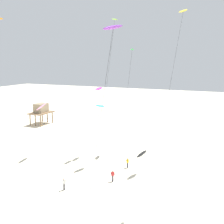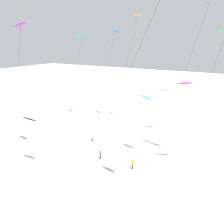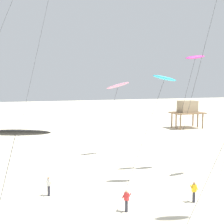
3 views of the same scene
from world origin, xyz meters
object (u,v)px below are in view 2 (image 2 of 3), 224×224
at_px(kite_orange, 137,18).
at_px(kite_black, 29,119).
at_px(kite_flyer_furthest, 133,164).
at_px(kite_flyer_nearest, 92,137).
at_px(kite_purple, 20,26).
at_px(kite_blue, 116,32).
at_px(kite_pink, 165,90).
at_px(kite_cyan, 146,98).
at_px(kite_magenta, 185,84).
at_px(kite_flyer_middle, 101,154).
at_px(kite_teal, 81,36).

bearing_deg(kite_orange, kite_black, -101.49).
bearing_deg(kite_flyer_furthest, kite_flyer_nearest, 155.44).
height_order(kite_purple, kite_blue, kite_blue).
height_order(kite_pink, kite_orange, kite_orange).
relative_size(kite_cyan, kite_magenta, 0.83).
relative_size(kite_black, kite_flyer_nearest, 4.66).
height_order(kite_blue, kite_flyer_furthest, kite_blue).
xyz_separation_m(kite_pink, kite_flyer_nearest, (-10.01, -11.11, -8.11)).
distance_m(kite_magenta, kite_flyer_middle, 16.90).
bearing_deg(kite_teal, kite_cyan, -26.27).
bearing_deg(kite_cyan, kite_blue, 135.08).
height_order(kite_black, kite_flyer_furthest, kite_black).
bearing_deg(kite_flyer_nearest, kite_flyer_middle, -43.58).
relative_size(kite_purple, kite_orange, 0.88).
height_order(kite_pink, kite_flyer_furthest, kite_pink).
bearing_deg(kite_flyer_nearest, kite_teal, 134.09).
bearing_deg(kite_orange, kite_magenta, -38.47).
distance_m(kite_blue, kite_flyer_nearest, 22.76).
xyz_separation_m(kite_orange, kite_flyer_furthest, (8.28, -17.79, -21.77)).
bearing_deg(kite_purple, kite_orange, 71.42).
xyz_separation_m(kite_cyan, kite_flyer_middle, (-5.41, -4.66, -8.91)).
bearing_deg(kite_flyer_middle, kite_black, -138.32).
height_order(kite_black, kite_teal, kite_teal).
bearing_deg(kite_blue, kite_magenta, -29.04).
bearing_deg(kite_flyer_furthest, kite_black, -153.35).
relative_size(kite_black, kite_teal, 0.39).
relative_size(kite_pink, kite_flyer_furthest, 5.80).
relative_size(kite_orange, kite_flyer_nearest, 14.07).
xyz_separation_m(kite_teal, kite_flyer_nearest, (9.27, -9.57, -18.26)).
bearing_deg(kite_cyan, kite_magenta, 28.67).
bearing_deg(kite_flyer_nearest, kite_flyer_furthest, -24.56).
xyz_separation_m(kite_black, kite_orange, (4.97, 24.43, 15.23)).
distance_m(kite_purple, kite_flyer_furthest, 25.17).
height_order(kite_pink, kite_flyer_nearest, kite_pink).
relative_size(kite_flyer_nearest, kite_flyer_middle, 1.00).
bearing_deg(kite_flyer_middle, kite_purple, -155.96).
distance_m(kite_black, kite_flyer_middle, 12.04).
bearing_deg(kite_pink, kite_flyer_middle, -107.06).
height_order(kite_cyan, kite_magenta, kite_magenta).
height_order(kite_flyer_nearest, kite_flyer_furthest, same).
xyz_separation_m(kite_blue, kite_orange, (4.44, 0.65, 2.65)).
bearing_deg(kite_flyer_nearest, kite_purple, -117.86).
bearing_deg(kite_purple, kite_magenta, 30.13).
distance_m(kite_pink, kite_flyer_nearest, 17.01).
height_order(kite_blue, kite_flyer_middle, kite_blue).
relative_size(kite_teal, kite_flyer_furthest, 11.83).
relative_size(kite_cyan, kite_blue, 0.50).
distance_m(kite_teal, kite_pink, 21.84).
relative_size(kite_teal, kite_blue, 0.95).
relative_size(kite_black, kite_orange, 0.33).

